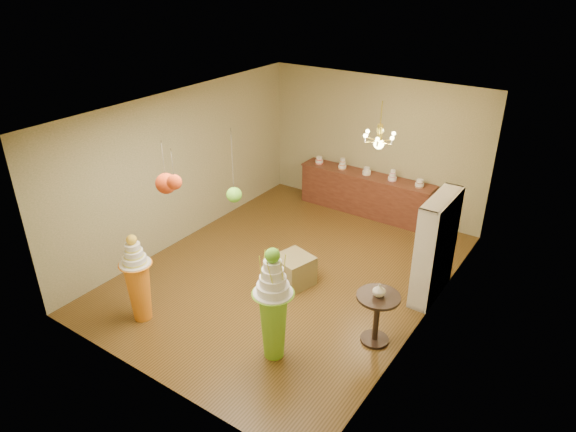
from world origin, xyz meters
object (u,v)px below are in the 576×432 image
Objects in this scene: pedestal_orange at (138,284)px; sideboard at (365,193)px; pedestal_green at (273,312)px; round_table at (377,312)px.

pedestal_orange reaches higher than sideboard.
pedestal_orange is at bearing -167.91° from pedestal_green.
pedestal_green is 2.27m from pedestal_orange.
round_table is (2.10, -3.81, 0.05)m from sideboard.
sideboard is 3.63× the size of round_table.
pedestal_green is at bearing -134.38° from round_table.
pedestal_green is at bearing 12.09° from pedestal_orange.
pedestal_orange reaches higher than round_table.
sideboard is at bearing 101.90° from pedestal_green.
pedestal_green reaches higher than pedestal_orange.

